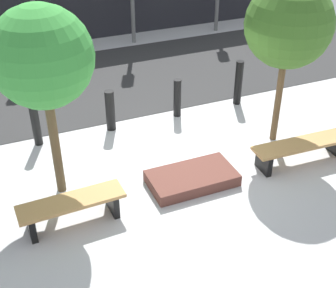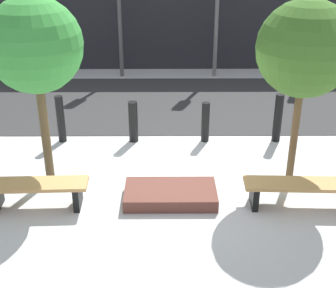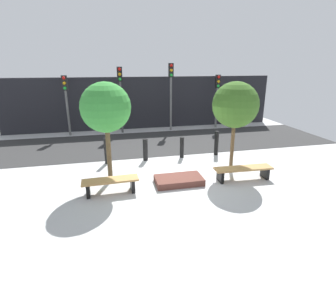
{
  "view_description": "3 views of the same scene",
  "coord_description": "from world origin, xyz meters",
  "px_view_note": "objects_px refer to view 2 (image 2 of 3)",
  "views": [
    {
      "loc": [
        -3.03,
        -6.69,
        5.16
      ],
      "look_at": [
        -0.42,
        -0.51,
        0.88
      ],
      "focal_mm": 50.0,
      "sensor_mm": 36.0,
      "label": 1
    },
    {
      "loc": [
        -0.08,
        -7.48,
        4.28
      ],
      "look_at": [
        -0.04,
        -0.11,
        0.82
      ],
      "focal_mm": 50.0,
      "sensor_mm": 36.0,
      "label": 2
    },
    {
      "loc": [
        -2.1,
        -8.31,
        3.81
      ],
      "look_at": [
        -0.22,
        0.06,
        1.18
      ],
      "focal_mm": 28.0,
      "sensor_mm": 36.0,
      "label": 3
    }
  ],
  "objects_px": {
    "bollard_center": "(205,122)",
    "traffic_light_east": "(316,2)",
    "bench_left": "(36,190)",
    "tree_behind_right_bench": "(305,50)",
    "planter_bed": "(170,194)",
    "traffic_light_west": "(20,1)",
    "tree_behind_left_bench": "(35,46)",
    "bollard_right": "(278,118)",
    "bench_right": "(304,189)",
    "bollard_left": "(133,122)",
    "bollard_far_left": "(61,119)"
  },
  "relations": [
    {
      "from": "bollard_center",
      "to": "traffic_light_east",
      "type": "height_order",
      "value": "traffic_light_east"
    },
    {
      "from": "bench_left",
      "to": "bollard_center",
      "type": "xyz_separation_m",
      "value": [
        2.99,
        2.62,
        0.11
      ]
    },
    {
      "from": "tree_behind_right_bench",
      "to": "traffic_light_east",
      "type": "xyz_separation_m",
      "value": [
        2.1,
        6.52,
        -0.2
      ]
    },
    {
      "from": "planter_bed",
      "to": "traffic_light_west",
      "type": "bearing_deg",
      "value": 120.77
    },
    {
      "from": "tree_behind_left_bench",
      "to": "bollard_right",
      "type": "height_order",
      "value": "tree_behind_left_bench"
    },
    {
      "from": "planter_bed",
      "to": "tree_behind_left_bench",
      "type": "distance_m",
      "value": 3.33
    },
    {
      "from": "bench_right",
      "to": "tree_behind_right_bench",
      "type": "height_order",
      "value": "tree_behind_right_bench"
    },
    {
      "from": "planter_bed",
      "to": "bollard_left",
      "type": "relative_size",
      "value": 1.73
    },
    {
      "from": "bench_left",
      "to": "traffic_light_west",
      "type": "distance_m",
      "value": 7.98
    },
    {
      "from": "bollard_right",
      "to": "bollard_far_left",
      "type": "bearing_deg",
      "value": 180.0
    },
    {
      "from": "tree_behind_left_bench",
      "to": "traffic_light_east",
      "type": "height_order",
      "value": "tree_behind_left_bench"
    },
    {
      "from": "planter_bed",
      "to": "bollard_center",
      "type": "xyz_separation_m",
      "value": [
        0.78,
        2.42,
        0.33
      ]
    },
    {
      "from": "traffic_light_west",
      "to": "bollard_far_left",
      "type": "bearing_deg",
      "value": -67.6
    },
    {
      "from": "bollard_far_left",
      "to": "traffic_light_east",
      "type": "relative_size",
      "value": 0.32
    },
    {
      "from": "tree_behind_left_bench",
      "to": "bollard_right",
      "type": "bearing_deg",
      "value": 20.47
    },
    {
      "from": "bollard_right",
      "to": "traffic_light_east",
      "type": "xyz_separation_m",
      "value": [
        1.99,
        4.83,
        1.7
      ]
    },
    {
      "from": "tree_behind_right_bench",
      "to": "bollard_left",
      "type": "relative_size",
      "value": 3.61
    },
    {
      "from": "bollard_far_left",
      "to": "bollard_center",
      "type": "xyz_separation_m",
      "value": [
        3.1,
        0.0,
        -0.08
      ]
    },
    {
      "from": "planter_bed",
      "to": "bollard_right",
      "type": "distance_m",
      "value": 3.38
    },
    {
      "from": "tree_behind_right_bench",
      "to": "traffic_light_west",
      "type": "distance_m",
      "value": 9.23
    },
    {
      "from": "bench_left",
      "to": "tree_behind_right_bench",
      "type": "distance_m",
      "value": 4.99
    },
    {
      "from": "bollard_center",
      "to": "traffic_light_east",
      "type": "bearing_deg",
      "value": 53.74
    },
    {
      "from": "tree_behind_left_bench",
      "to": "traffic_light_east",
      "type": "xyz_separation_m",
      "value": [
        6.53,
        6.52,
        -0.26
      ]
    },
    {
      "from": "bollard_left",
      "to": "bollard_right",
      "type": "relative_size",
      "value": 0.85
    },
    {
      "from": "bench_left",
      "to": "tree_behind_left_bench",
      "type": "bearing_deg",
      "value": 87.85
    },
    {
      "from": "bollard_center",
      "to": "bollard_right",
      "type": "distance_m",
      "value": 1.55
    },
    {
      "from": "bench_right",
      "to": "tree_behind_left_bench",
      "type": "distance_m",
      "value": 5.01
    },
    {
      "from": "bench_left",
      "to": "bollard_center",
      "type": "height_order",
      "value": "bollard_center"
    },
    {
      "from": "bench_right",
      "to": "planter_bed",
      "type": "relative_size",
      "value": 1.28
    },
    {
      "from": "planter_bed",
      "to": "bench_left",
      "type": "bearing_deg",
      "value": -174.84
    },
    {
      "from": "planter_bed",
      "to": "traffic_light_east",
      "type": "bearing_deg",
      "value": 59.23
    },
    {
      "from": "tree_behind_right_bench",
      "to": "traffic_light_west",
      "type": "bearing_deg",
      "value": 135.03
    },
    {
      "from": "bollard_right",
      "to": "traffic_light_west",
      "type": "xyz_separation_m",
      "value": [
        -6.64,
        4.83,
        1.72
      ]
    },
    {
      "from": "bollard_far_left",
      "to": "bollard_right",
      "type": "height_order",
      "value": "bollard_right"
    },
    {
      "from": "planter_bed",
      "to": "traffic_light_west",
      "type": "height_order",
      "value": "traffic_light_west"
    },
    {
      "from": "tree_behind_right_bench",
      "to": "bollard_left",
      "type": "distance_m",
      "value": 3.96
    },
    {
      "from": "bollard_left",
      "to": "planter_bed",
      "type": "bearing_deg",
      "value": -72.24
    },
    {
      "from": "bench_right",
      "to": "traffic_light_west",
      "type": "height_order",
      "value": "traffic_light_west"
    },
    {
      "from": "bollard_far_left",
      "to": "traffic_light_west",
      "type": "bearing_deg",
      "value": 112.4
    },
    {
      "from": "bench_right",
      "to": "planter_bed",
      "type": "distance_m",
      "value": 2.23
    },
    {
      "from": "tree_behind_right_bench",
      "to": "bollard_far_left",
      "type": "xyz_separation_m",
      "value": [
        -4.54,
        1.7,
        -1.91
      ]
    },
    {
      "from": "bollard_left",
      "to": "bollard_center",
      "type": "height_order",
      "value": "bollard_left"
    },
    {
      "from": "tree_behind_right_bench",
      "to": "bollard_left",
      "type": "xyz_separation_m",
      "value": [
        -2.99,
        1.7,
        -1.98
      ]
    },
    {
      "from": "tree_behind_right_bench",
      "to": "bollard_far_left",
      "type": "relative_size",
      "value": 3.15
    },
    {
      "from": "bollard_right",
      "to": "traffic_light_east",
      "type": "distance_m",
      "value": 5.49
    },
    {
      "from": "tree_behind_left_bench",
      "to": "bollard_left",
      "type": "xyz_separation_m",
      "value": [
        1.44,
        1.7,
        -2.04
      ]
    },
    {
      "from": "tree_behind_right_bench",
      "to": "traffic_light_west",
      "type": "height_order",
      "value": "tree_behind_right_bench"
    },
    {
      "from": "traffic_light_west",
      "to": "traffic_light_east",
      "type": "xyz_separation_m",
      "value": [
        8.63,
        -0.0,
        -0.03
      ]
    },
    {
      "from": "bollard_far_left",
      "to": "bollard_right",
      "type": "distance_m",
      "value": 4.65
    },
    {
      "from": "bollard_far_left",
      "to": "bollard_center",
      "type": "height_order",
      "value": "bollard_far_left"
    }
  ]
}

